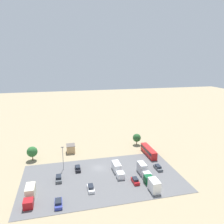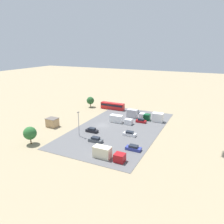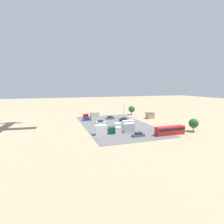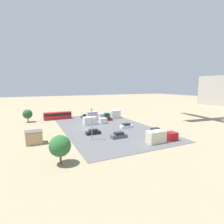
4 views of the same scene
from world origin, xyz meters
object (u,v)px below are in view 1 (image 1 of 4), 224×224
bus (149,151)px  parked_car_0 (135,181)px  parked_truck_2 (118,169)px  parked_truck_3 (143,170)px  parked_car_3 (158,168)px  parked_car_5 (91,188)px  shed_building (71,149)px  parked_truck_1 (30,194)px  parked_truck_0 (152,184)px  parked_car_1 (58,203)px  parked_car_4 (59,178)px  parked_car_2 (78,168)px

bus → parked_car_0: bus is taller
parked_car_0 → parked_truck_2: parked_truck_2 is taller
parked_truck_3 → bus: bearing=-119.2°
parked_car_3 → parked_car_5: bearing=-164.4°
parked_truck_2 → shed_building: bearing=-55.1°
parked_truck_1 → parked_truck_3: 36.16m
parked_car_0 → parked_car_3: size_ratio=0.88×
bus → parked_car_0: (12.27, 18.41, -1.01)m
shed_building → parked_truck_3: (-22.89, 24.51, 0.05)m
bus → parked_truck_0: size_ratio=1.50×
parked_truck_0 → parked_truck_3: (-0.35, -8.46, -0.01)m
parked_truck_1 → parked_truck_2: 28.94m
parked_car_3 → parked_car_5: (25.12, 7.03, 0.02)m
shed_building → parked_car_3: (-29.38, 22.36, -0.93)m
parked_truck_3 → parked_car_1: bearing=19.2°
shed_building → parked_car_0: shed_building is taller
parked_car_3 → parked_car_4: bearing=178.7°
shed_building → parked_car_5: 29.72m
parked_car_0 → parked_truck_0: size_ratio=0.52×
bus → parked_truck_0: 24.22m
parked_car_0 → parked_car_5: size_ratio=0.91×
parked_car_1 → parked_car_5: (-9.43, -4.89, 0.03)m
parked_car_4 → parked_car_3: bearing=178.7°
parked_car_5 → parked_truck_1: size_ratio=0.49×
parked_car_3 → parked_truck_2: parked_truck_2 is taller
parked_car_4 → parked_car_1: bearing=89.5°
parked_truck_0 → parked_truck_1: bearing=174.6°
parked_car_3 → parked_car_2: bearing=167.7°
parked_car_1 → parked_car_3: bearing=19.0°
parked_car_1 → parked_truck_3: bearing=19.2°
bus → parked_truck_1: 47.89m
parked_car_1 → parked_car_4: parked_car_4 is taller
parked_car_4 → parked_truck_1: 11.27m
shed_building → parked_car_4: (5.06, 21.57, -0.88)m
parked_car_4 → parked_truck_1: size_ratio=0.51×
bus → parked_truck_0: (8.35, 22.74, -0.05)m
bus → parked_car_2: bearing=11.7°
parked_truck_2 → parked_truck_3: parked_truck_3 is taller
parked_car_2 → parked_car_3: (-27.87, 6.06, -0.02)m
parked_car_5 → parked_truck_2: parked_truck_2 is taller
parked_car_0 → parked_truck_3: 6.02m
parked_car_0 → parked_truck_2: (3.85, -7.50, 0.65)m
parked_car_2 → parked_truck_3: (-21.38, 8.21, 0.96)m
parked_truck_2 → parked_truck_3: (-8.13, 3.37, 0.31)m
parked_car_1 → parked_car_5: 10.63m
parked_car_3 → parked_truck_3: bearing=-161.7°
parked_car_4 → parked_truck_3: bearing=174.0°
parked_car_1 → parked_truck_0: (-27.71, -1.31, 0.99)m
parked_car_3 → parked_car_5: 26.08m
parked_car_3 → parked_truck_1: (42.29, 7.26, 0.80)m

